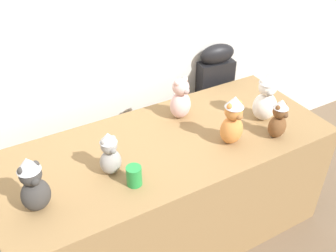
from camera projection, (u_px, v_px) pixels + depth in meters
wall_back at (116, 23)px, 2.40m from camera, size 7.00×0.08×2.60m
display_table at (168, 190)px, 2.45m from camera, size 1.98×0.83×0.78m
instrument_case at (213, 104)px, 3.05m from camera, size 0.29×0.15×1.04m
teddy_bear_ash at (110, 154)px, 1.94m from camera, size 0.13×0.12×0.26m
teddy_bear_chestnut at (279, 119)px, 2.20m from camera, size 0.13×0.12×0.26m
teddy_bear_snow at (266, 97)px, 2.33m from camera, size 0.19×0.18×0.34m
teddy_bear_blush at (181, 99)px, 2.37m from camera, size 0.17×0.15×0.28m
teddy_bear_charcoal at (33, 185)px, 1.72m from camera, size 0.16×0.14×0.31m
teddy_bear_ginger at (233, 121)px, 2.14m from camera, size 0.15×0.13×0.31m
party_cup_green at (134, 176)px, 1.91m from camera, size 0.08×0.08×0.11m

